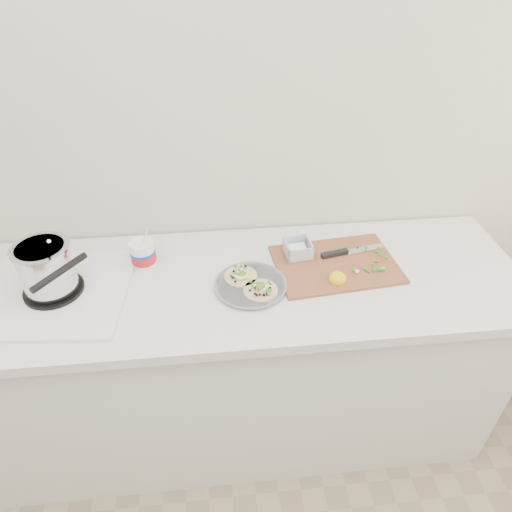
{
  "coord_description": "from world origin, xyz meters",
  "views": [
    {
      "loc": [
        0.1,
        0.15,
        1.97
      ],
      "look_at": [
        0.24,
        1.47,
        0.96
      ],
      "focal_mm": 32.0,
      "sensor_mm": 36.0,
      "label": 1
    }
  ],
  "objects": [
    {
      "name": "cutboard",
      "position": [
        0.53,
        1.47,
        0.92
      ],
      "size": [
        0.48,
        0.36,
        0.07
      ],
      "rotation": [
        0.0,
        0.0,
        0.1
      ],
      "color": "brown",
      "rests_on": "counter"
    },
    {
      "name": "tub",
      "position": [
        -0.17,
        1.53,
        0.97
      ],
      "size": [
        0.09,
        0.09,
        0.21
      ],
      "rotation": [
        0.0,
        0.0,
        0.2
      ],
      "color": "white",
      "rests_on": "counter"
    },
    {
      "name": "taco_plate",
      "position": [
        0.21,
        1.37,
        0.92
      ],
      "size": [
        0.26,
        0.26,
        0.04
      ],
      "rotation": [
        0.0,
        0.0,
        0.38
      ],
      "color": "slate",
      "rests_on": "counter"
    },
    {
      "name": "counter",
      "position": [
        0.0,
        1.43,
        0.45
      ],
      "size": [
        2.44,
        0.66,
        0.9
      ],
      "color": "silver",
      "rests_on": "ground"
    },
    {
      "name": "stove",
      "position": [
        -0.47,
        1.4,
        0.98
      ],
      "size": [
        0.53,
        0.5,
        0.24
      ],
      "rotation": [
        0.0,
        0.0,
        -0.08
      ],
      "color": "silver",
      "rests_on": "counter"
    }
  ]
}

